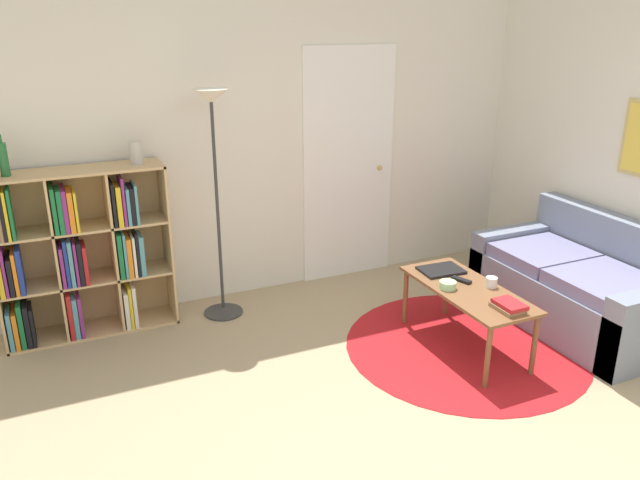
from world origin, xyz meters
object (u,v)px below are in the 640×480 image
floor_lamp (214,144)px  laptop (441,270)px  couch (583,288)px  bottle_middle (3,159)px  vase_on_shelf (136,153)px  bowl (448,285)px  cup (491,282)px  coffee_table (467,295)px  bookshelf (77,255)px

floor_lamp → laptop: size_ratio=5.45×
couch → bottle_middle: 4.19m
vase_on_shelf → bowl: bearing=-35.9°
couch → bowl: bearing=175.3°
cup → bowl: bearing=160.5°
cup → bottle_middle: (-2.92, 1.40, 0.84)m
floor_lamp → cup: (1.55, -1.26, -0.86)m
laptop → bowl: bearing=-116.3°
couch → vase_on_shelf: size_ratio=9.32×
couch → bottle_middle: bottle_middle is taller
vase_on_shelf → laptop: bearing=-28.1°
couch → bottle_middle: bearing=159.9°
floor_lamp → bottle_middle: 1.37m
coffee_table → bottle_middle: (-2.76, 1.34, 0.93)m
coffee_table → bookshelf: bearing=150.7°
bookshelf → bottle_middle: bottle_middle is taller
couch → coffee_table: (-1.04, 0.05, 0.12)m
bowl → vase_on_shelf: vase_on_shelf is taller
floor_lamp → bottle_middle: (-1.36, 0.13, -0.01)m
bookshelf → bowl: bearing=-29.7°
couch → laptop: size_ratio=4.75×
couch → coffee_table: couch is taller
coffee_table → bowl: bearing=159.8°
bookshelf → bowl: size_ratio=10.46×
bookshelf → floor_lamp: size_ratio=0.70×
vase_on_shelf → bookshelf: bearing=179.9°
coffee_table → bowl: 0.16m
cup → vase_on_shelf: bearing=146.1°
laptop → bowl: (-0.13, -0.27, 0.02)m
floor_lamp → couch: floor_lamp is taller
bottle_middle → couch: bearing=-20.1°
cup → vase_on_shelf: (-2.08, 1.40, 0.81)m
bookshelf → couch: bearing=-22.0°
cup → vase_on_shelf: size_ratio=0.49×
floor_lamp → vase_on_shelf: floor_lamp is taller
cup → couch: bearing=0.4°
coffee_table → cup: 0.19m
couch → vase_on_shelf: vase_on_shelf is taller
floor_lamp → laptop: bearing=-32.5°
couch → coffee_table: size_ratio=1.45×
bookshelf → floor_lamp: (1.01, -0.14, 0.74)m
bowl → bottle_middle: (-2.63, 1.29, 0.85)m
floor_lamp → cup: bearing=-39.1°
bowl → vase_on_shelf: 2.36m
cup → coffee_table: bearing=161.1°
bowl → cup: size_ratio=1.47×
coffee_table → cup: cup is taller
couch → cup: size_ratio=19.04×
cup → vase_on_shelf: 2.63m
laptop → bottle_middle: bottle_middle is taller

